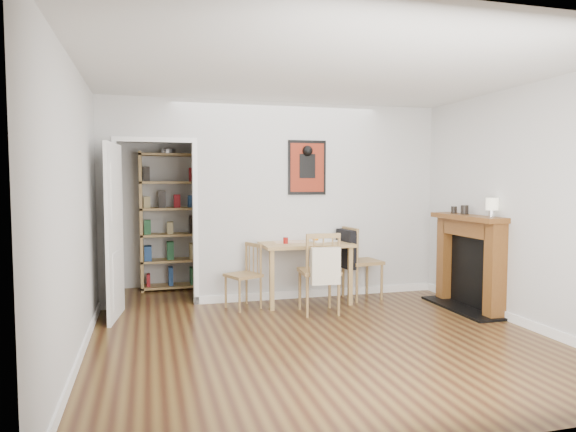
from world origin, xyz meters
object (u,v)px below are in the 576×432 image
object	(u,v)px
chair_left	(243,276)
ceramic_jar_b	(454,210)
chair_front	(319,272)
red_glass	(286,240)
orange_fruit	(316,238)
notebook	(322,241)
fireplace	(470,259)
ceramic_jar_a	(465,210)
bookshelf	(170,222)
dining_table	(305,250)
mantel_lamp	(492,205)
chair_right	(361,261)

from	to	relation	value
chair_left	ceramic_jar_b	bearing A→B (deg)	-9.59
chair_front	red_glass	size ratio (longest dim) A/B	12.32
chair_left	red_glass	size ratio (longest dim) A/B	10.15
red_glass	ceramic_jar_b	xyz separation A→B (m)	(2.09, -0.51, 0.38)
orange_fruit	notebook	world-z (taller)	orange_fruit
fireplace	red_glass	world-z (taller)	fireplace
ceramic_jar_a	chair_left	bearing A→B (deg)	166.83
bookshelf	notebook	bearing A→B (deg)	-33.24
dining_table	notebook	size ratio (longest dim) A/B	3.43
orange_fruit	ceramic_jar_b	distance (m)	1.80
bookshelf	ceramic_jar_b	distance (m)	3.93
chair_front	notebook	distance (m)	0.74
fireplace	dining_table	bearing A→B (deg)	155.45
bookshelf	red_glass	distance (m)	1.93
red_glass	orange_fruit	xyz separation A→B (m)	(0.44, 0.11, 0.00)
dining_table	chair_left	xyz separation A→B (m)	(-0.83, -0.11, -0.28)
bookshelf	ceramic_jar_a	world-z (taller)	bookshelf
mantel_lamp	bookshelf	bearing A→B (deg)	144.05
dining_table	chair_left	bearing A→B (deg)	-172.57
chair_left	chair_front	distance (m)	0.96
fireplace	orange_fruit	size ratio (longest dim) A/B	14.65
notebook	dining_table	bearing A→B (deg)	-167.85
chair_front	notebook	bearing A→B (deg)	68.15
mantel_lamp	ceramic_jar_a	xyz separation A→B (m)	(-0.01, 0.51, -0.08)
ceramic_jar_a	dining_table	bearing A→B (deg)	158.35
chair_front	bookshelf	size ratio (longest dim) A/B	0.49
fireplace	mantel_lamp	world-z (taller)	mantel_lamp
chair_right	ceramic_jar_a	size ratio (longest dim) A/B	8.58
fireplace	mantel_lamp	bearing A→B (deg)	-89.80
mantel_lamp	chair_front	bearing A→B (deg)	160.16
chair_right	bookshelf	xyz separation A→B (m)	(-2.43, 1.30, 0.48)
chair_front	bookshelf	distance (m)	2.54
chair_left	fireplace	world-z (taller)	fireplace
chair_left	chair_right	bearing A→B (deg)	3.74
chair_front	mantel_lamp	xyz separation A→B (m)	(1.86, -0.67, 0.80)
dining_table	red_glass	world-z (taller)	red_glass
dining_table	orange_fruit	bearing A→B (deg)	19.92
chair_right	ceramic_jar_a	world-z (taller)	ceramic_jar_a
notebook	fireplace	bearing A→B (deg)	-29.42
dining_table	red_glass	xyz separation A→B (m)	(-0.27, -0.05, 0.13)
notebook	ceramic_jar_b	xyz separation A→B (m)	(1.56, -0.61, 0.42)
chair_right	ceramic_jar_b	distance (m)	1.37
chair_left	fireplace	size ratio (longest dim) A/B	0.64
orange_fruit	ceramic_jar_b	bearing A→B (deg)	-20.44
chair_right	fireplace	world-z (taller)	fireplace
bookshelf	chair_front	bearing A→B (deg)	-48.64
chair_front	fireplace	world-z (taller)	fireplace
chair_left	red_glass	bearing A→B (deg)	6.13
ceramic_jar_b	mantel_lamp	bearing A→B (deg)	-86.32
chair_left	ceramic_jar_a	world-z (taller)	ceramic_jar_a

